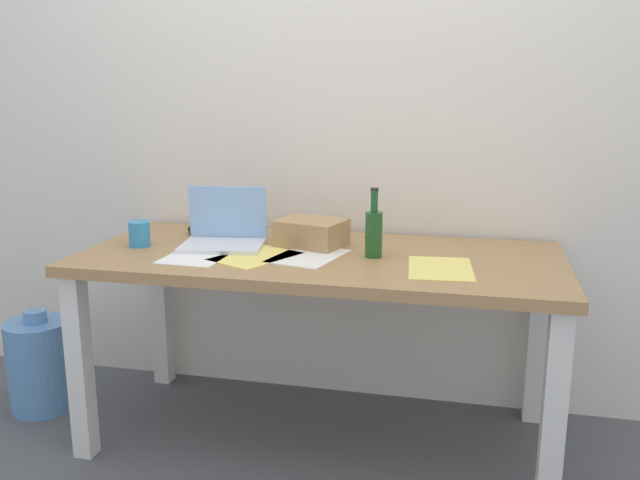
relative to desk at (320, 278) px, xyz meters
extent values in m
plane|color=#515459|center=(0.00, 0.00, -0.64)|extent=(8.00, 8.00, 0.00)
cube|color=silver|center=(0.00, 0.44, 0.66)|extent=(5.20, 0.08, 2.60)
cube|color=#A37A4C|center=(0.00, 0.00, 0.07)|extent=(1.73, 0.77, 0.04)
cube|color=silver|center=(-0.81, -0.32, -0.29)|extent=(0.07, 0.07, 0.69)
cube|color=silver|center=(0.81, -0.32, -0.29)|extent=(0.07, 0.07, 0.69)
cube|color=silver|center=(-0.81, 0.32, -0.29)|extent=(0.07, 0.07, 0.69)
cube|color=silver|center=(0.81, 0.32, -0.29)|extent=(0.07, 0.07, 0.69)
cube|color=silver|center=(-0.37, -0.01, 0.10)|extent=(0.33, 0.26, 0.02)
cube|color=#8CB7EA|center=(-0.39, 0.10, 0.21)|extent=(0.30, 0.06, 0.20)
cylinder|color=#1E5123|center=(0.20, -0.01, 0.17)|extent=(0.06, 0.06, 0.16)
cylinder|color=#1E5123|center=(0.20, -0.01, 0.30)|extent=(0.03, 0.03, 0.08)
cylinder|color=black|center=(0.20, -0.01, 0.34)|extent=(0.03, 0.03, 0.01)
ellipsoid|color=black|center=(-0.58, 0.21, 0.11)|extent=(0.10, 0.12, 0.03)
cube|color=tan|center=(-0.06, 0.10, 0.14)|extent=(0.28, 0.24, 0.10)
cylinder|color=#338CC6|center=(-0.69, -0.04, 0.14)|extent=(0.08, 0.08, 0.09)
cube|color=white|center=(-0.03, -0.05, 0.10)|extent=(0.27, 0.34, 0.00)
cube|color=#F4E06B|center=(-0.21, -0.10, 0.10)|extent=(0.32, 0.36, 0.00)
cube|color=white|center=(-0.42, -0.13, 0.10)|extent=(0.22, 0.30, 0.00)
cube|color=#F4E06B|center=(0.44, -0.11, 0.10)|extent=(0.24, 0.31, 0.00)
cylinder|color=#598CC6|center=(-1.19, -0.03, -0.45)|extent=(0.26, 0.26, 0.38)
cylinder|color=#598CC6|center=(-1.19, -0.03, -0.23)|extent=(0.09, 0.09, 0.05)
camera|label=1|loc=(0.53, -2.31, 0.70)|focal=37.80mm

